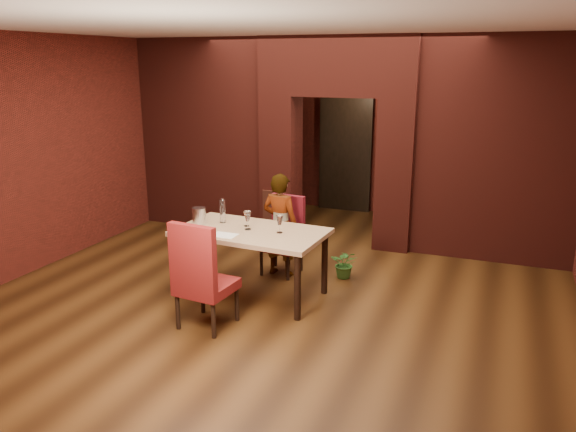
% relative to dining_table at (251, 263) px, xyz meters
% --- Properties ---
extents(floor, '(8.00, 8.00, 0.00)m').
position_rel_dining_table_xyz_m(floor, '(0.32, 0.52, -0.42)').
color(floor, '#432710').
rests_on(floor, ground).
extents(ceiling, '(7.00, 8.00, 0.04)m').
position_rel_dining_table_xyz_m(ceiling, '(0.32, 0.52, 2.78)').
color(ceiling, silver).
rests_on(ceiling, ground).
extents(wall_back, '(7.00, 0.04, 3.20)m').
position_rel_dining_table_xyz_m(wall_back, '(0.32, 4.52, 1.18)').
color(wall_back, maroon).
rests_on(wall_back, ground).
extents(wall_front, '(7.00, 0.04, 3.20)m').
position_rel_dining_table_xyz_m(wall_front, '(0.32, -3.48, 1.18)').
color(wall_front, maroon).
rests_on(wall_front, ground).
extents(wall_left, '(0.04, 8.00, 3.20)m').
position_rel_dining_table_xyz_m(wall_left, '(-3.18, 0.52, 1.18)').
color(wall_left, maroon).
rests_on(wall_left, ground).
extents(pillar_left, '(0.55, 0.55, 2.30)m').
position_rel_dining_table_xyz_m(pillar_left, '(-0.63, 2.52, 0.73)').
color(pillar_left, maroon).
rests_on(pillar_left, ground).
extents(pillar_right, '(0.55, 0.55, 2.30)m').
position_rel_dining_table_xyz_m(pillar_right, '(1.27, 2.52, 0.73)').
color(pillar_right, maroon).
rests_on(pillar_right, ground).
extents(lintel, '(2.45, 0.55, 0.90)m').
position_rel_dining_table_xyz_m(lintel, '(0.32, 2.52, 2.33)').
color(lintel, maroon).
rests_on(lintel, ground).
extents(wing_wall_left, '(2.28, 0.35, 3.20)m').
position_rel_dining_table_xyz_m(wing_wall_left, '(-2.04, 2.52, 1.18)').
color(wing_wall_left, maroon).
rests_on(wing_wall_left, ground).
extents(wing_wall_right, '(2.28, 0.35, 3.20)m').
position_rel_dining_table_xyz_m(wing_wall_right, '(2.68, 2.52, 1.18)').
color(wing_wall_right, maroon).
rests_on(wing_wall_right, ground).
extents(vent_panel, '(0.40, 0.03, 0.50)m').
position_rel_dining_table_xyz_m(vent_panel, '(-0.63, 2.22, 0.13)').
color(vent_panel, brown).
rests_on(vent_panel, ground).
extents(rear_door, '(0.90, 0.08, 2.10)m').
position_rel_dining_table_xyz_m(rear_door, '(-0.08, 4.46, 0.63)').
color(rear_door, black).
rests_on(rear_door, ground).
extents(rear_door_frame, '(1.02, 0.04, 2.22)m').
position_rel_dining_table_xyz_m(rear_door_frame, '(-0.08, 4.42, 0.63)').
color(rear_door_frame, black).
rests_on(rear_door_frame, ground).
extents(dining_table, '(1.85, 1.11, 0.84)m').
position_rel_dining_table_xyz_m(dining_table, '(0.00, 0.00, 0.00)').
color(dining_table, tan).
rests_on(dining_table, ground).
extents(chair_far, '(0.53, 0.53, 1.06)m').
position_rel_dining_table_xyz_m(chair_far, '(0.07, 0.82, 0.11)').
color(chair_far, maroon).
rests_on(chair_far, ground).
extents(chair_near, '(0.60, 0.60, 1.22)m').
position_rel_dining_table_xyz_m(chair_near, '(-0.09, -0.94, 0.19)').
color(chair_near, maroon).
rests_on(chair_near, ground).
extents(person_seated, '(0.55, 0.40, 1.41)m').
position_rel_dining_table_xyz_m(person_seated, '(0.07, 0.77, 0.28)').
color(person_seated, silver).
rests_on(person_seated, ground).
extents(wine_glass_a, '(0.08, 0.08, 0.19)m').
position_rel_dining_table_xyz_m(wine_glass_a, '(-0.12, 0.13, 0.52)').
color(wine_glass_a, white).
rests_on(wine_glass_a, dining_table).
extents(wine_glass_b, '(0.09, 0.09, 0.23)m').
position_rel_dining_table_xyz_m(wine_glass_b, '(-0.04, 0.01, 0.54)').
color(wine_glass_b, white).
rests_on(wine_glass_b, dining_table).
extents(wine_glass_c, '(0.09, 0.09, 0.21)m').
position_rel_dining_table_xyz_m(wine_glass_c, '(0.37, 0.02, 0.53)').
color(wine_glass_c, white).
rests_on(wine_glass_c, dining_table).
extents(tasting_sheet, '(0.29, 0.21, 0.00)m').
position_rel_dining_table_xyz_m(tasting_sheet, '(-0.20, -0.31, 0.42)').
color(tasting_sheet, white).
rests_on(tasting_sheet, dining_table).
extents(wine_bucket, '(0.17, 0.17, 0.21)m').
position_rel_dining_table_xyz_m(wine_bucket, '(-0.71, -0.00, 0.53)').
color(wine_bucket, silver).
rests_on(wine_bucket, dining_table).
extents(water_bottle, '(0.07, 0.07, 0.31)m').
position_rel_dining_table_xyz_m(water_bottle, '(-0.47, 0.17, 0.58)').
color(water_bottle, silver).
rests_on(water_bottle, dining_table).
extents(potted_plant, '(0.39, 0.35, 0.40)m').
position_rel_dining_table_xyz_m(potted_plant, '(0.93, 0.97, -0.22)').
color(potted_plant, '#316A28').
rests_on(potted_plant, ground).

